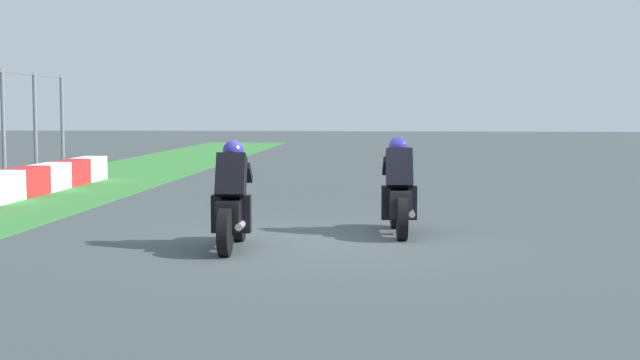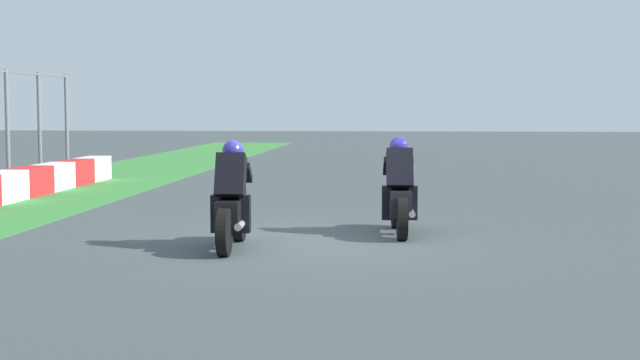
# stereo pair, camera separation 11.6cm
# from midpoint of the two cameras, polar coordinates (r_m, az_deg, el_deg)

# --- Properties ---
(ground_plane) EXTENTS (120.00, 120.00, 0.00)m
(ground_plane) POSITION_cam_midpoint_polar(r_m,az_deg,el_deg) (13.38, -0.58, -3.88)
(ground_plane) COLOR #40484A
(rider_lane_a) EXTENTS (2.04, 0.55, 1.51)m
(rider_lane_a) POSITION_cam_midpoint_polar(r_m,az_deg,el_deg) (14.18, 4.70, -0.88)
(rider_lane_a) COLOR black
(rider_lane_a) RESTS_ON ground_plane
(rider_lane_b) EXTENTS (2.04, 0.55, 1.51)m
(rider_lane_b) POSITION_cam_midpoint_polar(r_m,az_deg,el_deg) (12.75, -5.75, -1.50)
(rider_lane_b) COLOR black
(rider_lane_b) RESTS_ON ground_plane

